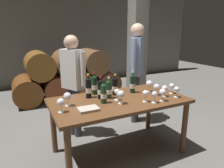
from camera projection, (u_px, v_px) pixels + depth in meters
name	position (u px, v px, depth m)	size (l,w,h in m)	color
ground_plane	(118.00, 152.00, 2.77)	(14.00, 14.00, 0.00)	#66635E
cellar_back_wall	(53.00, 37.00, 6.04)	(10.00, 0.24, 2.80)	slate
barrel_stack	(68.00, 76.00, 4.88)	(2.49, 0.90, 1.15)	brown
stone_pillar	(137.00, 45.00, 4.37)	(0.32, 0.32, 2.60)	slate
dining_table	(119.00, 106.00, 2.59)	(1.70, 0.90, 0.76)	brown
wine_bottle_0	(133.00, 83.00, 2.80)	(0.07, 0.07, 0.31)	black
wine_bottle_1	(115.00, 86.00, 2.71)	(0.07, 0.07, 0.28)	black
wine_bottle_2	(95.00, 85.00, 2.74)	(0.07, 0.07, 0.31)	black
wine_bottle_3	(88.00, 88.00, 2.59)	(0.07, 0.07, 0.31)	black
wine_bottle_4	(109.00, 89.00, 2.58)	(0.07, 0.07, 0.28)	#19381E
wine_bottle_5	(101.00, 89.00, 2.55)	(0.07, 0.07, 0.29)	black
wine_bottle_6	(104.00, 93.00, 2.40)	(0.07, 0.07, 0.28)	#19381E
wine_glass_0	(163.00, 92.00, 2.47)	(0.08, 0.08, 0.16)	white
wine_glass_1	(117.00, 92.00, 2.51)	(0.07, 0.07, 0.14)	white
wine_glass_2	(67.00, 97.00, 2.31)	(0.09, 0.09, 0.16)	white
wine_glass_3	(121.00, 94.00, 2.38)	(0.09, 0.09, 0.16)	white
wine_glass_4	(157.00, 87.00, 2.70)	(0.08, 0.08, 0.15)	white
wine_glass_5	(145.00, 94.00, 2.45)	(0.07, 0.07, 0.15)	white
wine_glass_6	(155.00, 95.00, 2.41)	(0.07, 0.07, 0.15)	white
wine_glass_7	(149.00, 84.00, 2.85)	(0.09, 0.09, 0.16)	white
wine_glass_8	(61.00, 103.00, 2.13)	(0.08, 0.08, 0.16)	white
wine_glass_9	(165.00, 89.00, 2.64)	(0.07, 0.07, 0.15)	white
wine_glass_10	(172.00, 86.00, 2.77)	(0.07, 0.07, 0.15)	white
wine_glass_11	(177.00, 90.00, 2.61)	(0.07, 0.07, 0.14)	white
tasting_notebook	(88.00, 109.00, 2.21)	(0.22, 0.16, 0.03)	#B2A893
sommelier_presenting	(136.00, 64.00, 3.46)	(0.37, 0.38, 1.72)	#383842
taster_seated_left	(73.00, 78.00, 2.99)	(0.31, 0.45, 1.54)	#383842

